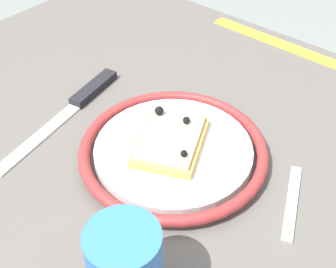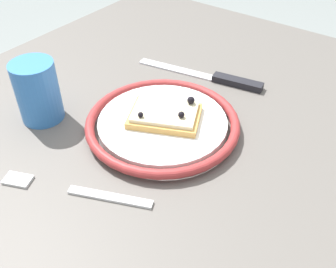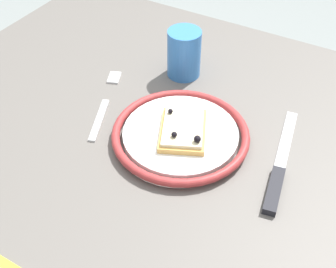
% 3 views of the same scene
% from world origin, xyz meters
% --- Properties ---
extents(dining_table, '(1.00, 0.77, 0.73)m').
position_xyz_m(dining_table, '(0.00, 0.00, 0.64)').
color(dining_table, '#5B5651').
rests_on(dining_table, ground_plane).
extents(plate, '(0.23, 0.23, 0.02)m').
position_xyz_m(plate, '(0.03, -0.02, 0.74)').
color(plate, white).
rests_on(plate, dining_table).
extents(pizza_slice_near, '(0.11, 0.13, 0.03)m').
position_xyz_m(pizza_slice_near, '(0.03, -0.02, 0.76)').
color(pizza_slice_near, tan).
rests_on(pizza_slice_near, plate).
extents(knife, '(0.06, 0.24, 0.01)m').
position_xyz_m(knife, '(0.20, -0.02, 0.74)').
color(knife, silver).
rests_on(knife, dining_table).
extents(fork, '(0.09, 0.19, 0.00)m').
position_xyz_m(fork, '(-0.14, -0.01, 0.73)').
color(fork, silver).
rests_on(fork, dining_table).
extents(measuring_tape, '(0.29, 0.03, 0.00)m').
position_xyz_m(measuring_tape, '(0.05, -0.35, 0.73)').
color(measuring_tape, yellow).
rests_on(measuring_tape, dining_table).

